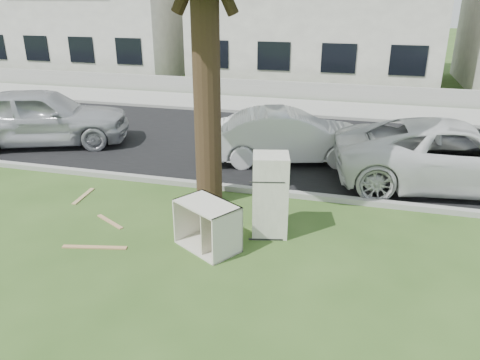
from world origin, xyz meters
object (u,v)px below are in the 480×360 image
(car_center, at_px, (289,136))
(car_left, at_px, (41,116))
(car_right, at_px, (457,155))
(cabinet, at_px, (207,226))
(fridge, at_px, (270,195))

(car_center, height_order, car_left, car_left)
(car_right, bearing_deg, car_center, 71.55)
(cabinet, bearing_deg, car_right, 73.91)
(cabinet, height_order, car_right, car_right)
(car_left, bearing_deg, cabinet, -145.88)
(car_center, height_order, car_right, car_right)
(car_center, distance_m, car_right, 3.98)
(cabinet, distance_m, car_left, 7.91)
(fridge, distance_m, car_center, 4.07)
(fridge, bearing_deg, car_center, 81.74)
(fridge, distance_m, car_left, 8.31)
(fridge, relative_size, car_right, 0.28)
(fridge, xyz_separation_m, car_left, (-7.46, 3.66, 0.07))
(car_center, bearing_deg, car_left, 76.56)
(car_left, bearing_deg, car_center, -108.49)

